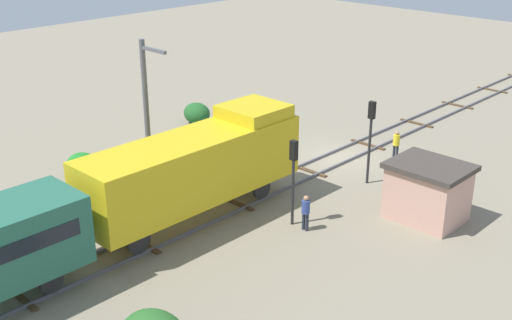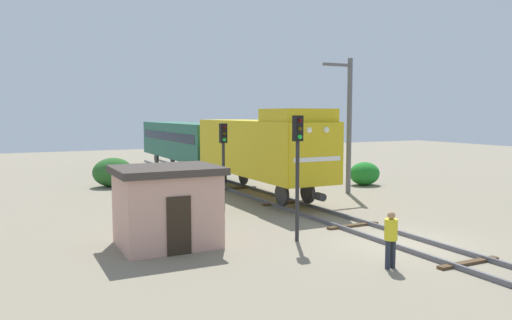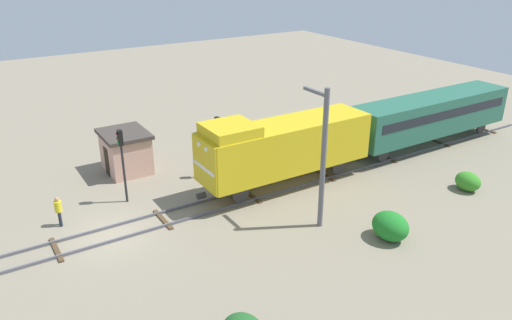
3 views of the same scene
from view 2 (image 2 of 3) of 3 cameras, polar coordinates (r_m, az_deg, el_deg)
ground_plane at (r=18.51m, az=16.40°, el=-9.06°), size 101.21×101.21×0.00m
railway_track at (r=18.49m, az=16.41°, el=-8.84°), size 2.40×67.48×0.16m
locomotive at (r=26.91m, az=0.71°, el=1.58°), size 2.90×11.60×4.60m
passenger_car_leading at (r=39.24m, az=-8.26°, el=2.33°), size 2.84×14.00×3.66m
traffic_signal_near at (r=17.55m, az=4.79°, el=0.61°), size 0.32×0.34×4.47m
traffic_signal_mid at (r=23.03m, az=-3.75°, el=1.11°), size 0.32×0.34×4.08m
worker_near_track at (r=15.22m, az=15.16°, el=-8.28°), size 0.38×0.38×1.70m
worker_by_signal at (r=22.98m, az=-5.60°, el=-3.55°), size 0.38×0.38×1.70m
catenary_mast at (r=28.62m, az=10.51°, el=4.27°), size 1.94×0.28×7.61m
relay_hut at (r=17.40m, az=-10.14°, el=-5.15°), size 3.50×2.90×2.74m
bush_mid at (r=32.42m, az=12.31°, el=-1.53°), size 2.02×1.65×1.47m
bush_far at (r=32.21m, az=-16.03°, el=-1.36°), size 2.48×2.03×1.80m
bush_back at (r=38.39m, az=2.86°, el=-0.59°), size 1.60×1.31×1.16m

